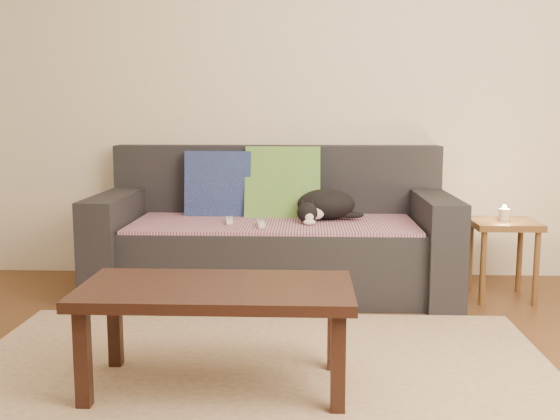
% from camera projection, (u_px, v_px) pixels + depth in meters
% --- Properties ---
extents(ground, '(4.50, 4.50, 0.00)m').
position_uv_depth(ground, '(253.00, 399.00, 2.48)').
color(ground, brown).
rests_on(ground, ground).
extents(back_wall, '(4.50, 0.04, 2.60)m').
position_uv_depth(back_wall, '(278.00, 79.00, 4.26)').
color(back_wall, beige).
rests_on(back_wall, ground).
extents(sofa, '(2.10, 0.94, 0.87)m').
position_uv_depth(sofa, '(274.00, 240.00, 3.98)').
color(sofa, '#232328').
rests_on(sofa, ground).
extents(throw_blanket, '(1.66, 0.74, 0.02)m').
position_uv_depth(throw_blanket, '(274.00, 223.00, 3.88)').
color(throw_blanket, '#4B2B50').
rests_on(throw_blanket, sofa).
extents(cushion_navy, '(0.41, 0.16, 0.42)m').
position_uv_depth(cushion_navy, '(218.00, 185.00, 4.12)').
color(cushion_navy, '#130F43').
rests_on(cushion_navy, throw_blanket).
extents(cushion_green, '(0.47, 0.25, 0.48)m').
position_uv_depth(cushion_green, '(283.00, 185.00, 4.10)').
color(cushion_green, '#0D5648').
rests_on(cushion_green, throw_blanket).
extents(cat, '(0.44, 0.41, 0.18)m').
position_uv_depth(cat, '(325.00, 205.00, 3.93)').
color(cat, black).
rests_on(cat, throw_blanket).
extents(wii_remote_a, '(0.05, 0.15, 0.03)m').
position_uv_depth(wii_remote_a, '(230.00, 221.00, 3.81)').
color(wii_remote_a, white).
rests_on(wii_remote_a, throw_blanket).
extents(wii_remote_b, '(0.06, 0.15, 0.03)m').
position_uv_depth(wii_remote_b, '(261.00, 224.00, 3.69)').
color(wii_remote_b, white).
rests_on(wii_remote_b, throw_blanket).
extents(side_table, '(0.37, 0.37, 0.46)m').
position_uv_depth(side_table, '(503.00, 234.00, 3.79)').
color(side_table, brown).
rests_on(side_table, ground).
extents(candle, '(0.06, 0.06, 0.09)m').
position_uv_depth(candle, '(504.00, 214.00, 3.77)').
color(candle, beige).
rests_on(candle, side_table).
extents(rug, '(2.50, 1.80, 0.01)m').
position_uv_depth(rug, '(256.00, 382.00, 2.62)').
color(rug, '#C4B186').
rests_on(rug, ground).
extents(coffee_table, '(1.05, 0.52, 0.42)m').
position_uv_depth(coffee_table, '(216.00, 299.00, 2.52)').
color(coffee_table, '#321A13').
rests_on(coffee_table, rug).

